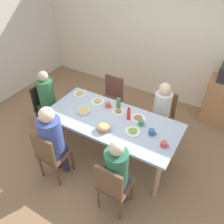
{
  "coord_description": "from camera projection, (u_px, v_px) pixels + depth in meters",
  "views": [
    {
      "loc": [
        1.42,
        -2.39,
        3.07
      ],
      "look_at": [
        0.0,
        0.0,
        0.91
      ],
      "focal_mm": 37.77,
      "sensor_mm": 36.0,
      "label": 1
    }
  ],
  "objects": [
    {
      "name": "side_cabinet",
      "position": [
        224.0,
        102.0,
        4.52
      ],
      "size": [
        0.7,
        0.44,
        0.9
      ],
      "primitive_type": "cube",
      "color": "#B57B4D",
      "rests_on": "ground_plane"
    },
    {
      "name": "chair_2",
      "position": [
        113.0,
        185.0,
        2.97
      ],
      "size": [
        0.4,
        0.4,
        0.9
      ],
      "color": "brown",
      "rests_on": "ground_plane"
    },
    {
      "name": "dining_table",
      "position": [
        112.0,
        123.0,
        3.66
      ],
      "size": [
        2.09,
        0.96,
        0.76
      ],
      "color": "#A9B8CD",
      "rests_on": "ground_plane"
    },
    {
      "name": "chair_0",
      "position": [
        111.0,
        96.0,
        4.56
      ],
      "size": [
        0.4,
        0.4,
        0.9
      ],
      "color": "brown",
      "rests_on": "ground_plane"
    },
    {
      "name": "bottle_1",
      "position": [
        119.0,
        102.0,
        3.79
      ],
      "size": [
        0.07,
        0.07,
        0.24
      ],
      "color": "#517E3C",
      "rests_on": "dining_table"
    },
    {
      "name": "person_2",
      "position": [
        117.0,
        170.0,
        2.91
      ],
      "size": [
        0.3,
        0.3,
        1.21
      ],
      "color": "#474442",
      "rests_on": "ground_plane"
    },
    {
      "name": "wall_back",
      "position": [
        167.0,
        40.0,
        4.76
      ],
      "size": [
        6.1,
        0.12,
        2.6
      ],
      "primitive_type": "cube",
      "color": "beige",
      "rests_on": "ground_plane"
    },
    {
      "name": "person_3",
      "position": [
        48.0,
        97.0,
        4.18
      ],
      "size": [
        0.3,
        0.3,
        1.22
      ],
      "color": "#2A2A53",
      "rests_on": "ground_plane"
    },
    {
      "name": "chair_3",
      "position": [
        46.0,
        105.0,
        4.34
      ],
      "size": [
        0.4,
        0.4,
        0.9
      ],
      "color": "black",
      "rests_on": "ground_plane"
    },
    {
      "name": "cup_1",
      "position": [
        164.0,
        144.0,
        3.15
      ],
      "size": [
        0.12,
        0.09,
        0.07
      ],
      "color": "#CF4545",
      "rests_on": "dining_table"
    },
    {
      "name": "cup_3",
      "position": [
        152.0,
        132.0,
        3.33
      ],
      "size": [
        0.13,
        0.09,
        0.08
      ],
      "color": "#315F9E",
      "rests_on": "dining_table"
    },
    {
      "name": "bowl_1",
      "position": [
        104.0,
        127.0,
        3.41
      ],
      "size": [
        0.2,
        0.2,
        0.09
      ],
      "color": "#9E684E",
      "rests_on": "dining_table"
    },
    {
      "name": "person_4",
      "position": [
        162.0,
        107.0,
        3.97
      ],
      "size": [
        0.3,
        0.3,
        1.16
      ],
      "color": "brown",
      "rests_on": "ground_plane"
    },
    {
      "name": "plate_1",
      "position": [
        138.0,
        118.0,
        3.63
      ],
      "size": [
        0.23,
        0.23,
        0.04
      ],
      "color": "white",
      "rests_on": "dining_table"
    },
    {
      "name": "ground_plane",
      "position": [
        112.0,
        153.0,
        4.08
      ],
      "size": [
        7.03,
        7.03,
        0.0
      ],
      "primitive_type": "plane",
      "color": "#8D6A4A"
    },
    {
      "name": "bottle_0",
      "position": [
        129.0,
        114.0,
        3.58
      ],
      "size": [
        0.06,
        0.06,
        0.21
      ],
      "color": "red",
      "rests_on": "dining_table"
    },
    {
      "name": "plate_2",
      "position": [
        80.0,
        93.0,
        4.17
      ],
      "size": [
        0.24,
        0.24,
        0.04
      ],
      "color": "silver",
      "rests_on": "dining_table"
    },
    {
      "name": "bowl_0",
      "position": [
        84.0,
        111.0,
        3.73
      ],
      "size": [
        0.2,
        0.2,
        0.08
      ],
      "color": "beige",
      "rests_on": "dining_table"
    },
    {
      "name": "chair_1",
      "position": [
        51.0,
        154.0,
        3.39
      ],
      "size": [
        0.4,
        0.4,
        0.9
      ],
      "color": "brown",
      "rests_on": "ground_plane"
    },
    {
      "name": "plate_4",
      "position": [
        118.0,
        112.0,
        3.76
      ],
      "size": [
        0.21,
        0.21,
        0.04
      ],
      "color": "silver",
      "rests_on": "dining_table"
    },
    {
      "name": "plate_0",
      "position": [
        97.0,
        101.0,
        3.98
      ],
      "size": [
        0.23,
        0.23,
        0.04
      ],
      "color": "white",
      "rests_on": "dining_table"
    },
    {
      "name": "cup_0",
      "position": [
        141.0,
        123.0,
        3.49
      ],
      "size": [
        0.11,
        0.08,
        0.09
      ],
      "color": "#428B61",
      "rests_on": "dining_table"
    },
    {
      "name": "person_1",
      "position": [
        52.0,
        137.0,
        3.29
      ],
      "size": [
        0.33,
        0.33,
        1.28
      ],
      "color": "#362942",
      "rests_on": "ground_plane"
    },
    {
      "name": "cup_2",
      "position": [
        108.0,
        105.0,
        3.85
      ],
      "size": [
        0.12,
        0.08,
        0.08
      ],
      "color": "#CD4F45",
      "rests_on": "dining_table"
    },
    {
      "name": "plate_3",
      "position": [
        133.0,
        131.0,
        3.39
      ],
      "size": [
        0.23,
        0.23,
        0.04
      ],
      "color": "silver",
      "rests_on": "dining_table"
    },
    {
      "name": "chair_4",
      "position": [
        162.0,
        113.0,
        4.14
      ],
      "size": [
        0.4,
        0.4,
        0.9
      ],
      "color": "brown",
      "rests_on": "ground_plane"
    }
  ]
}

